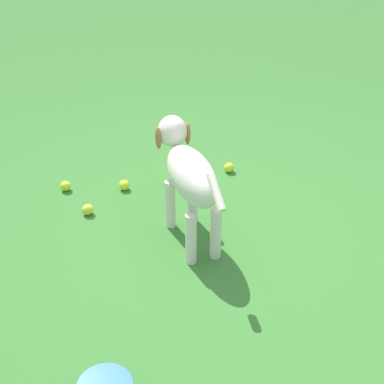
# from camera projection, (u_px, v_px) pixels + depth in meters

# --- Properties ---
(ground) EXTENTS (14.00, 14.00, 0.00)m
(ground) POSITION_uv_depth(u_px,v_px,m) (220.00, 239.00, 3.15)
(ground) COLOR #38722D
(dog) EXTENTS (0.29, 0.89, 0.61)m
(dog) POSITION_uv_depth(u_px,v_px,m) (189.00, 173.00, 2.97)
(dog) COLOR silver
(dog) RESTS_ON ground
(tennis_ball_0) EXTENTS (0.07, 0.07, 0.07)m
(tennis_ball_0) POSITION_uv_depth(u_px,v_px,m) (229.00, 168.00, 3.79)
(tennis_ball_0) COLOR #C2E42D
(tennis_ball_0) RESTS_ON ground
(tennis_ball_1) EXTENTS (0.07, 0.07, 0.07)m
(tennis_ball_1) POSITION_uv_depth(u_px,v_px,m) (88.00, 210.00, 3.35)
(tennis_ball_1) COLOR #CFD738
(tennis_ball_1) RESTS_ON ground
(tennis_ball_2) EXTENTS (0.07, 0.07, 0.07)m
(tennis_ball_2) POSITION_uv_depth(u_px,v_px,m) (181.00, 160.00, 3.88)
(tennis_ball_2) COLOR #CBD329
(tennis_ball_2) RESTS_ON ground
(tennis_ball_3) EXTENTS (0.07, 0.07, 0.07)m
(tennis_ball_3) POSITION_uv_depth(u_px,v_px,m) (66.00, 186.00, 3.58)
(tennis_ball_3) COLOR #CDDF30
(tennis_ball_3) RESTS_ON ground
(tennis_ball_4) EXTENTS (0.07, 0.07, 0.07)m
(tennis_ball_4) POSITION_uv_depth(u_px,v_px,m) (124.00, 185.00, 3.59)
(tennis_ball_4) COLOR #D0E42D
(tennis_ball_4) RESTS_ON ground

